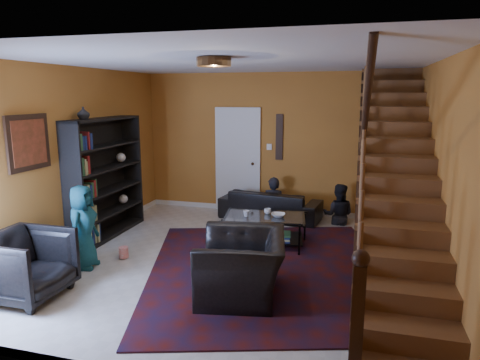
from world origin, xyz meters
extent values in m
plane|color=beige|center=(0.00, 0.00, 0.00)|extent=(5.50, 5.50, 0.00)
plane|color=#BC7529|center=(0.00, 2.75, 1.40)|extent=(5.20, 0.00, 5.20)
plane|color=#BC7529|center=(0.00, -2.75, 1.40)|extent=(5.20, 0.00, 5.20)
plane|color=#BC7529|center=(-2.60, 0.00, 1.40)|extent=(0.00, 5.50, 5.50)
plane|color=#BC7529|center=(2.60, 0.00, 1.40)|extent=(0.00, 5.50, 5.50)
plane|color=white|center=(0.00, 0.00, 2.80)|extent=(5.50, 5.50, 0.00)
cube|color=silver|center=(0.00, 2.74, 0.05)|extent=(5.20, 0.02, 0.10)
cube|color=silver|center=(-2.59, 0.00, 0.05)|extent=(0.02, 5.50, 0.10)
cube|color=#BC7529|center=(2.12, 0.00, 1.32)|extent=(0.95, 4.92, 2.83)
cube|color=black|center=(1.67, 0.00, 1.40)|extent=(0.04, 5.02, 3.02)
cylinder|color=black|center=(1.70, 0.00, 1.85)|extent=(0.07, 4.20, 2.44)
cube|color=black|center=(1.70, -2.40, 0.55)|extent=(0.10, 0.10, 1.10)
cube|color=black|center=(-2.41, 0.60, 1.00)|extent=(0.35, 1.80, 2.00)
cube|color=black|center=(-2.41, 0.60, 0.40)|extent=(0.35, 1.72, 0.03)
cube|color=black|center=(-2.41, 0.60, 1.16)|extent=(0.35, 1.72, 0.03)
cube|color=silver|center=(-0.70, 2.73, 1.02)|extent=(0.82, 0.05, 2.05)
cube|color=maroon|center=(-2.57, -0.90, 1.75)|extent=(0.04, 0.74, 0.74)
cube|color=black|center=(0.15, 2.73, 1.55)|extent=(0.14, 0.03, 0.90)
cylinder|color=#3F2814|center=(0.00, -0.80, 2.74)|extent=(0.40, 0.40, 0.10)
cube|color=#410E0B|center=(0.59, -0.17, 0.01)|extent=(4.24, 4.55, 0.02)
imported|color=black|center=(0.07, 2.30, 0.28)|extent=(2.00, 0.99, 0.56)
imported|color=black|center=(-2.05, -1.70, 0.40)|extent=(0.89, 0.86, 0.80)
imported|color=black|center=(0.38, -0.98, 0.37)|extent=(1.19, 1.31, 0.75)
imported|color=black|center=(0.12, 2.35, 0.18)|extent=(0.48, 0.33, 1.27)
imported|color=black|center=(1.36, 2.35, 0.15)|extent=(0.61, 0.49, 1.20)
imported|color=#19505F|center=(-1.95, -0.74, 0.59)|extent=(0.45, 0.62, 1.17)
cube|color=black|center=(-0.32, 0.47, 0.24)|extent=(0.03, 0.03, 0.47)
cube|color=black|center=(0.88, 0.47, 0.24)|extent=(0.03, 0.03, 0.47)
cube|color=black|center=(-0.32, 1.15, 0.24)|extent=(0.03, 0.03, 0.47)
cube|color=black|center=(0.88, 1.15, 0.24)|extent=(0.03, 0.03, 0.47)
cube|color=black|center=(0.28, 0.81, 0.13)|extent=(1.29, 0.84, 0.02)
cube|color=silver|center=(0.28, 0.81, 0.47)|extent=(1.36, 0.91, 0.02)
imported|color=#999999|center=(0.30, 0.94, 0.53)|extent=(0.14, 0.14, 0.09)
imported|color=#999999|center=(0.00, 0.71, 0.53)|extent=(0.13, 0.13, 0.09)
imported|color=#999999|center=(0.49, 0.83, 0.51)|extent=(0.24, 0.24, 0.05)
imported|color=#999999|center=(-2.41, 0.10, 2.10)|extent=(0.18, 0.18, 0.19)
cylinder|color=red|center=(-1.60, -0.32, 0.10)|extent=(0.15, 0.15, 0.16)
camera|label=1|loc=(1.62, -5.60, 2.37)|focal=32.00mm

